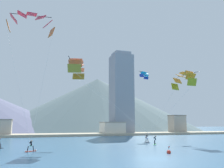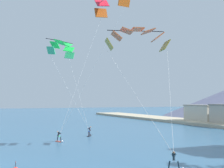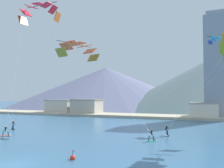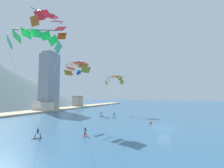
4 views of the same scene
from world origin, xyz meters
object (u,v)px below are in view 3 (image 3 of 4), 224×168
parafoil_kite_far_left (79,49)px  kitesurfer_far_left (153,138)px  race_marker_buoy (73,158)px  kitesurfer_mid_center (13,127)px  parafoil_kite_distant_high_outer (219,40)px  kitesurfer_near_lead (167,133)px  kitesurfer_near_trail (7,133)px  parafoil_kite_near_trail (39,11)px

parafoil_kite_far_left → kitesurfer_far_left: bearing=-15.9°
parafoil_kite_far_left → race_marker_buoy: parafoil_kite_far_left is taller
kitesurfer_far_left → kitesurfer_mid_center: bearing=175.8°
kitesurfer_mid_center → parafoil_kite_distant_high_outer: 43.99m
kitesurfer_near_lead → kitesurfer_far_left: size_ratio=1.02×
kitesurfer_near_lead → kitesurfer_near_trail: bearing=-157.3°
kitesurfer_far_left → parafoil_kite_near_trail: bearing=170.2°
kitesurfer_near_trail → parafoil_kite_near_trail: bearing=96.9°
kitesurfer_near_trail → parafoil_kite_far_left: parafoil_kite_far_left is taller
kitesurfer_mid_center → race_marker_buoy: (21.82, -14.56, -0.33)m
kitesurfer_mid_center → race_marker_buoy: 26.24m
kitesurfer_near_trail → kitesurfer_far_left: size_ratio=1.03×
kitesurfer_near_trail → kitesurfer_far_left: kitesurfer_far_left is taller
kitesurfer_near_lead → kitesurfer_near_trail: size_ratio=0.99×
kitesurfer_near_lead → parafoil_kite_near_trail: (-23.71, -1.14, 21.79)m
parafoil_kite_near_trail → race_marker_buoy: size_ratio=22.19×
kitesurfer_near_lead → kitesurfer_mid_center: bearing=-173.6°
kitesurfer_far_left → race_marker_buoy: bearing=-111.2°
kitesurfer_far_left → parafoil_kite_near_trail: size_ratio=0.08×
kitesurfer_near_trail → race_marker_buoy: kitesurfer_near_trail is taller
kitesurfer_mid_center → parafoil_kite_distant_high_outer: bearing=28.6°
kitesurfer_near_lead → parafoil_kite_near_trail: parafoil_kite_near_trail is taller
kitesurfer_near_trail → kitesurfer_far_left: bearing=11.5°
parafoil_kite_near_trail → parafoil_kite_distant_high_outer: (31.54, 17.36, -4.63)m
parafoil_kite_far_left → race_marker_buoy: bearing=-61.2°
parafoil_kite_far_left → parafoil_kite_distant_high_outer: size_ratio=3.72×
kitesurfer_far_left → parafoil_kite_far_left: bearing=164.1°
kitesurfer_mid_center → parafoil_kite_near_trail: 22.28m
kitesurfer_near_lead → parafoil_kite_far_left: parafoil_kite_far_left is taller
kitesurfer_far_left → kitesurfer_near_lead: bearing=78.8°
parafoil_kite_distant_high_outer → kitesurfer_near_lead: bearing=-115.8°
kitesurfer_mid_center → parafoil_kite_distant_high_outer: (35.56, 19.35, 17.19)m
kitesurfer_near_trail → kitesurfer_mid_center: size_ratio=1.04×
parafoil_kite_near_trail → race_marker_buoy: parafoil_kite_near_trail is taller
race_marker_buoy → kitesurfer_near_lead: bearing=71.5°
kitesurfer_mid_center → kitesurfer_far_left: (26.73, -1.95, -0.00)m
kitesurfer_near_trail → kitesurfer_mid_center: kitesurfer_mid_center is taller
race_marker_buoy → kitesurfer_near_trail: bearing=154.0°
kitesurfer_mid_center → kitesurfer_far_left: bearing=-4.2°
kitesurfer_near_lead → kitesurfer_mid_center: size_ratio=1.02×
kitesurfer_far_left → race_marker_buoy: size_ratio=1.67×
kitesurfer_near_trail → parafoil_kite_far_left: size_ratio=0.11×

